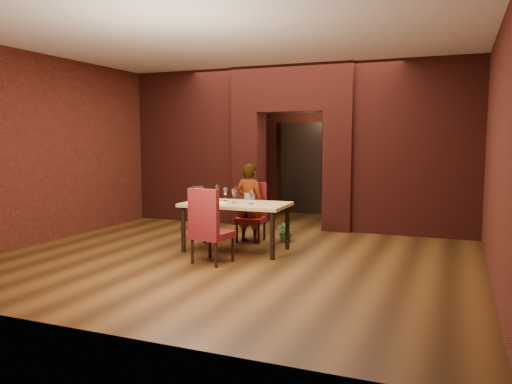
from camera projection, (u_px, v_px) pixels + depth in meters
floor at (255, 246)px, 8.27m from camera, size 8.00×8.00×0.00m
ceiling at (255, 49)px, 7.94m from camera, size 7.00×8.00×0.04m
wall_back at (319, 146)px, 11.79m from camera, size 7.00×0.04×3.20m
wall_front at (85, 157)px, 4.42m from camera, size 7.00×0.04×3.20m
wall_left at (84, 148)px, 9.41m from camera, size 0.04×8.00×3.20m
wall_right at (493, 151)px, 6.80m from camera, size 0.04×8.00×3.20m
pillar_left at (249, 169)px, 10.35m from camera, size 0.55×0.55×2.30m
pillar_right at (340, 171)px, 9.64m from camera, size 0.55×0.55×2.30m
lintel at (293, 89)px, 9.83m from camera, size 2.45×0.55×0.90m
wing_wall_left at (189, 147)px, 10.83m from camera, size 2.28×0.35×3.20m
wing_wall_right at (417, 148)px, 9.07m from camera, size 2.28×0.35×3.20m
vent_panel at (244, 199)px, 10.14m from camera, size 0.40×0.03×0.50m
rear_door at (302, 169)px, 11.94m from camera, size 0.90×0.08×2.10m
rear_door_frame at (301, 169)px, 11.91m from camera, size 1.02×0.04×2.22m
dining_table at (236, 227)px, 7.89m from camera, size 1.66×0.97×0.77m
chair_far at (251, 212)px, 8.61m from camera, size 0.51×0.51×1.01m
chair_near at (212, 225)px, 7.09m from camera, size 0.57×0.57×1.08m
person_seated at (249, 203)px, 8.56m from camera, size 0.51×0.35×1.35m
wine_glass_a at (225, 194)px, 8.08m from camera, size 0.09×0.09×0.22m
wine_glass_b at (234, 196)px, 7.82m from camera, size 0.09×0.09×0.22m
wine_glass_c at (251, 197)px, 7.71m from camera, size 0.08×0.08×0.20m
tasting_sheet at (217, 203)px, 7.85m from camera, size 0.35×0.32×0.00m
wine_bucket at (198, 194)px, 8.00m from camera, size 0.20×0.20×0.25m
water_bottle at (217, 193)px, 8.07m from camera, size 0.06×0.06×0.27m
potted_plant at (286, 230)px, 8.60m from camera, size 0.48×0.47×0.40m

